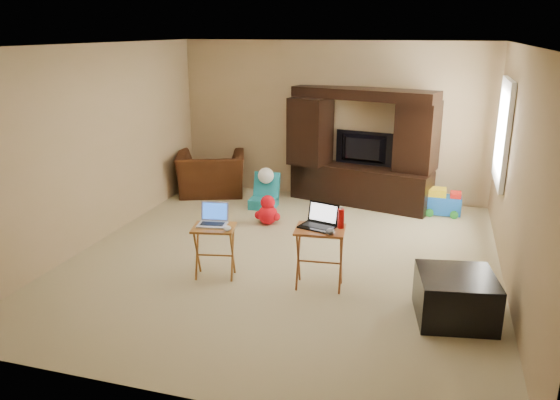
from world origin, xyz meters
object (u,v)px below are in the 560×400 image
(tray_table_left, at_px, (215,252))
(laptop_right, at_px, (317,217))
(laptop_left, at_px, (212,215))
(mouse_right, at_px, (330,231))
(ottoman, at_px, (455,297))
(water_bottle, at_px, (341,219))
(push_toy, at_px, (443,201))
(child_rocker, at_px, (263,191))
(tray_table_right, at_px, (320,258))
(mouse_left, at_px, (228,228))
(plush_toy, at_px, (268,210))
(entertainment_center, at_px, (362,148))
(television, at_px, (362,149))
(recliner, at_px, (211,174))

(tray_table_left, distance_m, laptop_right, 1.24)
(laptop_left, height_order, mouse_right, laptop_left)
(ottoman, bearing_deg, water_bottle, 162.81)
(push_toy, xyz_separation_m, laptop_right, (-1.28, -2.87, 0.59))
(child_rocker, bearing_deg, tray_table_right, -62.47)
(ottoman, xyz_separation_m, mouse_right, (-1.26, 0.17, 0.47))
(water_bottle, bearing_deg, ottoman, -17.19)
(child_rocker, bearing_deg, water_bottle, -58.22)
(tray_table_right, distance_m, laptop_right, 0.46)
(mouse_left, distance_m, mouse_right, 1.12)
(tray_table_right, distance_m, mouse_left, 1.03)
(push_toy, bearing_deg, ottoman, -87.49)
(ottoman, distance_m, tray_table_right, 1.42)
(plush_toy, height_order, mouse_right, mouse_right)
(entertainment_center, distance_m, laptop_right, 3.07)
(laptop_right, distance_m, water_bottle, 0.25)
(entertainment_center, relative_size, laptop_right, 6.30)
(television, relative_size, mouse_right, 6.74)
(ottoman, bearing_deg, tray_table_right, 168.29)
(laptop_left, xyz_separation_m, water_bottle, (1.40, 0.12, 0.06))
(ottoman, height_order, mouse_right, mouse_right)
(tray_table_right, bearing_deg, laptop_left, 176.46)
(mouse_left, bearing_deg, push_toy, 53.72)
(child_rocker, xyz_separation_m, tray_table_right, (1.43, -2.45, 0.07))
(laptop_right, bearing_deg, tray_table_left, -159.92)
(recliner, bearing_deg, tray_table_left, 93.66)
(entertainment_center, height_order, tray_table_right, entertainment_center)
(child_rocker, distance_m, mouse_right, 3.03)
(television, relative_size, laptop_left, 2.94)
(tray_table_left, distance_m, laptop_left, 0.42)
(tray_table_right, bearing_deg, ottoman, -17.38)
(recliner, height_order, tray_table_right, recliner)
(recliner, bearing_deg, television, 165.84)
(entertainment_center, height_order, water_bottle, entertainment_center)
(ottoman, relative_size, tray_table_right, 1.05)
(child_rocker, relative_size, ottoman, 0.76)
(ottoman, distance_m, mouse_right, 1.36)
(recliner, height_order, mouse_right, mouse_right)
(tray_table_left, bearing_deg, laptop_right, -6.68)
(television, bearing_deg, recliner, 15.90)
(child_rocker, bearing_deg, television, 23.98)
(plush_toy, relative_size, laptop_left, 1.38)
(television, bearing_deg, entertainment_center, 99.69)
(laptop_right, bearing_deg, water_bottle, 29.34)
(recliner, bearing_deg, water_bottle, 113.45)
(entertainment_center, distance_m, plush_toy, 1.87)
(recliner, bearing_deg, push_toy, 159.64)
(tray_table_right, distance_m, mouse_right, 0.40)
(television, relative_size, child_rocker, 1.71)
(television, height_order, push_toy, television)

